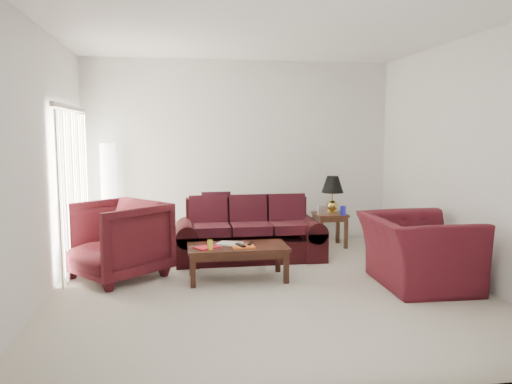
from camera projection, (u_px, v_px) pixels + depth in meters
floor at (267, 288)px, 5.92m from camera, size 5.00×5.00×0.00m
blinds at (73, 189)px, 6.68m from camera, size 0.10×2.00×2.16m
sofa at (250, 230)px, 7.23m from camera, size 2.19×1.09×0.87m
throw_pillow at (216, 206)px, 7.68m from camera, size 0.44×0.22×0.46m
end_table at (330, 230)px, 8.08m from camera, size 0.51×0.51×0.54m
table_lamp at (332, 195)px, 8.06m from camera, size 0.46×0.46×0.60m
clock at (322, 210)px, 7.89m from camera, size 0.15×0.07×0.15m
blue_canister at (343, 210)px, 7.86m from camera, size 0.12×0.12×0.15m
picture_frame at (317, 207)px, 8.21m from camera, size 0.15×0.17×0.05m
floor_lamp at (109, 197)px, 7.65m from camera, size 0.32×0.32×1.70m
armchair_left at (116, 240)px, 6.28m from camera, size 1.50×1.50×0.98m
armchair_right at (418, 251)px, 5.98m from camera, size 1.17×1.33×0.84m
coffee_table at (238, 262)px, 6.25m from camera, size 1.25×0.65×0.43m
magazine_red at (207, 247)px, 6.10m from camera, size 0.35×0.32×0.02m
magazine_white at (230, 244)px, 6.30m from camera, size 0.36×0.33×0.02m
magazine_orange at (243, 246)px, 6.14m from camera, size 0.27×0.21×0.02m
remote_a at (241, 245)px, 6.13m from camera, size 0.11×0.19×0.02m
remote_b at (250, 243)px, 6.22m from camera, size 0.09×0.16×0.02m
yellow_glass at (210, 245)px, 6.01m from camera, size 0.08×0.08×0.11m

